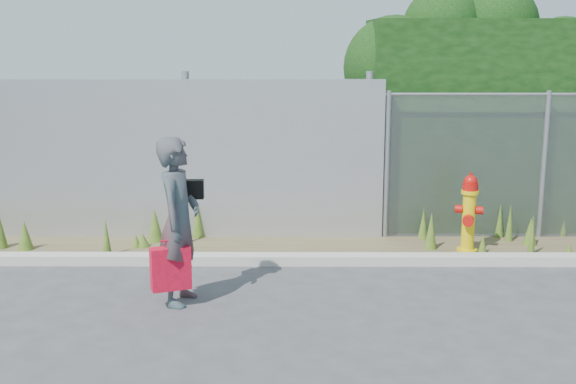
% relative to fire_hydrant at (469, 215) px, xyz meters
% --- Properties ---
extents(ground, '(80.00, 80.00, 0.00)m').
position_rel_fire_hydrant_xyz_m(ground, '(-2.03, -2.27, -0.51)').
color(ground, '#3E3E40').
rests_on(ground, ground).
extents(curb, '(16.00, 0.22, 0.12)m').
position_rel_fire_hydrant_xyz_m(curb, '(-2.03, -0.47, -0.45)').
color(curb, '#A7A397').
rests_on(curb, ground).
extents(weed_strip, '(16.00, 1.28, 0.55)m').
position_rel_fire_hydrant_xyz_m(weed_strip, '(-1.99, 0.23, -0.38)').
color(weed_strip, brown).
rests_on(weed_strip, ground).
extents(corrugated_fence, '(8.50, 0.21, 2.30)m').
position_rel_fire_hydrant_xyz_m(corrugated_fence, '(-5.27, 0.74, 0.59)').
color(corrugated_fence, '#AAABB1').
rests_on(corrugated_fence, ground).
extents(fire_hydrant, '(0.36, 0.32, 1.06)m').
position_rel_fire_hydrant_xyz_m(fire_hydrant, '(0.00, 0.00, 0.00)').
color(fire_hydrant, '#DDBD0B').
rests_on(fire_hydrant, ground).
extents(woman, '(0.53, 0.71, 1.77)m').
position_rel_fire_hydrant_xyz_m(woman, '(-3.46, -1.77, 0.37)').
color(woman, '#106569').
rests_on(woman, ground).
extents(red_tote_bag, '(0.41, 0.15, 0.53)m').
position_rel_fire_hydrant_xyz_m(red_tote_bag, '(-3.53, -1.94, -0.09)').
color(red_tote_bag, '#9F0920').
extents(black_shoulder_bag, '(0.27, 0.11, 0.20)m').
position_rel_fire_hydrant_xyz_m(black_shoulder_bag, '(-3.36, -1.54, 0.66)').
color(black_shoulder_bag, black).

